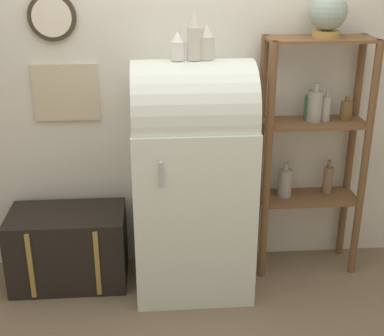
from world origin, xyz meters
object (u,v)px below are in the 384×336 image
suitcase_trunk (69,247)px  refrigerator (193,175)px  vase_center (194,37)px  globe (328,13)px  vase_left (178,47)px  vase_right (206,43)px

suitcase_trunk → refrigerator: bearing=-4.8°
refrigerator → vase_center: (0.01, -0.00, 0.87)m
suitcase_trunk → globe: (1.67, 0.09, 1.51)m
refrigerator → vase_left: 0.82m
globe → vase_left: 0.96m
vase_center → vase_right: vase_center is taller
vase_center → vase_left: bearing=-179.1°
refrigerator → globe: bearing=10.6°
suitcase_trunk → vase_center: 1.64m
vase_center → vase_right: (0.07, 0.02, -0.04)m
vase_left → vase_center: size_ratio=0.58×
refrigerator → globe: (0.84, 0.16, 0.98)m
globe → vase_right: size_ratio=1.35×
globe → vase_center: size_ratio=0.95×
vase_left → vase_right: 0.17m
vase_left → vase_right: bearing=6.3°
vase_right → globe: bearing=10.8°
globe → vase_center: (-0.83, -0.16, -0.11)m
suitcase_trunk → vase_left: 1.54m
globe → vase_right: bearing=-169.2°
vase_center → vase_right: bearing=13.2°
globe → vase_right: globe is taller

